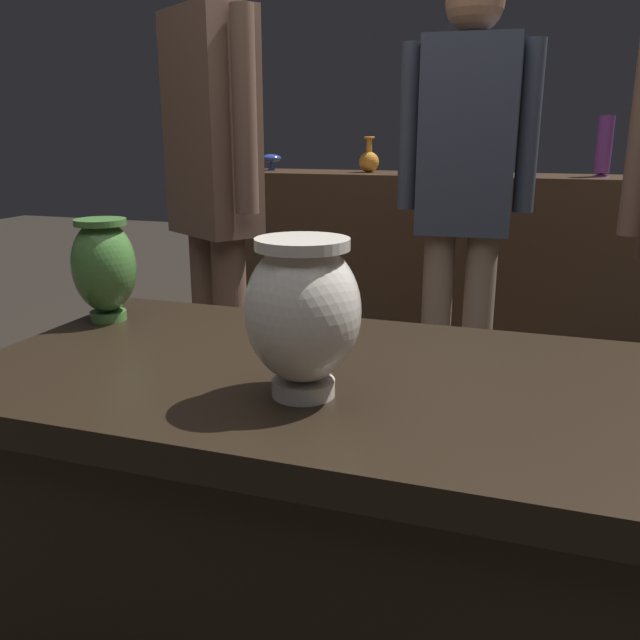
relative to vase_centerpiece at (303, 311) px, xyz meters
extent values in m
cube|color=black|center=(0.01, 0.11, -0.55)|extent=(1.10, 0.59, 0.75)
cube|color=black|center=(0.01, 0.11, -0.15)|extent=(1.20, 0.64, 0.05)
cube|color=#422D1E|center=(0.01, 2.31, -0.45)|extent=(2.60, 0.40, 0.95)
cube|color=#422D1E|center=(0.01, 2.31, 0.04)|extent=(2.60, 0.40, 0.04)
cylinder|color=silver|center=(0.00, 0.00, -0.12)|extent=(0.09, 0.09, 0.02)
ellipsoid|color=silver|center=(0.00, 0.00, 0.00)|extent=(0.17, 0.17, 0.21)
cylinder|color=silver|center=(0.00, 0.00, 0.10)|extent=(0.13, 0.13, 0.02)
cylinder|color=#477A38|center=(-0.52, 0.26, -0.12)|extent=(0.07, 0.07, 0.02)
ellipsoid|color=#477A38|center=(-0.52, 0.26, -0.02)|extent=(0.13, 0.13, 0.19)
cylinder|color=#477A38|center=(-0.52, 0.26, 0.07)|extent=(0.10, 0.10, 0.01)
sphere|color=orange|center=(-0.51, 2.32, 0.11)|extent=(0.10, 0.10, 0.10)
cylinder|color=orange|center=(-0.51, 2.32, 0.19)|extent=(0.03, 0.03, 0.07)
torus|color=orange|center=(-0.51, 2.32, 0.22)|extent=(0.05, 0.05, 0.01)
cylinder|color=#E55B1E|center=(0.01, 2.28, 0.07)|extent=(0.05, 0.05, 0.01)
ellipsoid|color=#E55B1E|center=(0.01, 2.28, 0.14)|extent=(0.08, 0.08, 0.12)
cylinder|color=#E55B1E|center=(0.01, 2.28, 0.20)|extent=(0.07, 0.07, 0.01)
cone|color=#7A388E|center=(0.53, 2.32, 0.07)|extent=(0.07, 0.07, 0.02)
cylinder|color=#7A388E|center=(0.53, 2.32, 0.20)|extent=(0.07, 0.07, 0.24)
cylinder|color=#2D429E|center=(-1.03, 2.35, 0.07)|extent=(0.04, 0.04, 0.01)
cylinder|color=#2D429E|center=(-1.03, 2.35, 0.09)|extent=(0.02, 0.02, 0.03)
ellipsoid|color=#2D429E|center=(-1.03, 2.35, 0.12)|extent=(0.10, 0.10, 0.04)
cylinder|color=#846B56|center=(0.12, 1.54, -0.51)|extent=(0.11, 0.11, 0.83)
cylinder|color=#846B56|center=(-0.03, 1.53, -0.51)|extent=(0.11, 0.11, 0.83)
cube|color=#333847|center=(0.04, 1.53, 0.23)|extent=(0.33, 0.20, 0.66)
sphere|color=#9E7051|center=(0.04, 1.53, 0.65)|extent=(0.19, 0.19, 0.19)
cylinder|color=#333847|center=(0.24, 1.54, 0.26)|extent=(0.07, 0.07, 0.56)
cylinder|color=#333847|center=(-0.16, 1.52, 0.26)|extent=(0.07, 0.07, 0.56)
cylinder|color=brown|center=(-0.63, 1.04, -0.50)|extent=(0.11, 0.11, 0.86)
cylinder|color=brown|center=(-0.76, 1.12, -0.50)|extent=(0.11, 0.11, 0.86)
cube|color=brown|center=(-0.70, 1.08, 0.27)|extent=(0.37, 0.33, 0.68)
cylinder|color=brown|center=(-0.53, 0.97, 0.30)|extent=(0.07, 0.07, 0.58)
cylinder|color=brown|center=(-0.86, 1.19, 0.30)|extent=(0.07, 0.07, 0.58)
camera|label=1|loc=(0.31, -0.86, 0.24)|focal=37.26mm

